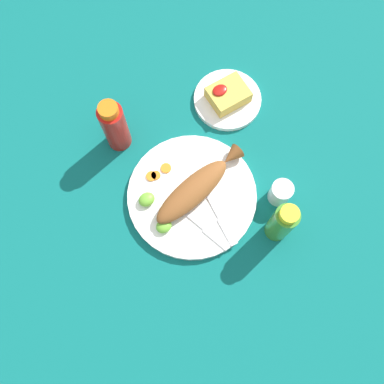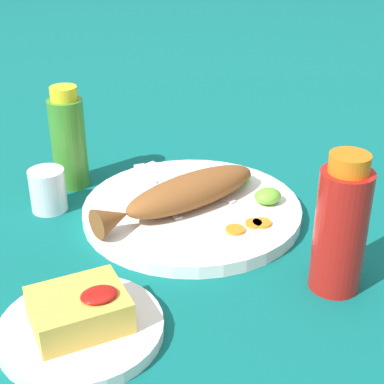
{
  "view_description": "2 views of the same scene",
  "coord_description": "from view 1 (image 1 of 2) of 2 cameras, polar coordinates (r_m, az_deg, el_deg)",
  "views": [
    {
      "loc": [
        0.15,
        0.26,
        0.98
      ],
      "look_at": [
        0.0,
        0.0,
        0.04
      ],
      "focal_mm": 40.0,
      "sensor_mm": 36.0,
      "label": 1
    },
    {
      "loc": [
        -0.31,
        -0.66,
        0.42
      ],
      "look_at": [
        0.0,
        0.0,
        0.04
      ],
      "focal_mm": 55.0,
      "sensor_mm": 36.0,
      "label": 2
    }
  ],
  "objects": [
    {
      "name": "ground_plane",
      "position": [
        1.03,
        0.0,
        -0.64
      ],
      "size": [
        4.0,
        4.0,
        0.0
      ],
      "primitive_type": "plane",
      "color": "#0C605B"
    },
    {
      "name": "main_plate",
      "position": [
        1.02,
        0.0,
        -0.49
      ],
      "size": [
        0.31,
        0.31,
        0.02
      ],
      "primitive_type": "cylinder",
      "color": "white",
      "rests_on": "ground_plane"
    },
    {
      "name": "fried_fish",
      "position": [
        0.99,
        0.59,
        0.57
      ],
      "size": [
        0.26,
        0.11,
        0.04
      ],
      "rotation": [
        0.0,
        0.0,
        0.21
      ],
      "color": "brown",
      "rests_on": "main_plate"
    },
    {
      "name": "fork_near",
      "position": [
        1.0,
        3.54,
        -3.03
      ],
      "size": [
        0.03,
        0.19,
        0.0
      ],
      "rotation": [
        0.0,
        0.0,
        7.78
      ],
      "color": "silver",
      "rests_on": "main_plate"
    },
    {
      "name": "fork_far",
      "position": [
        0.99,
        1.28,
        -4.54
      ],
      "size": [
        0.07,
        0.18,
        0.0
      ],
      "rotation": [
        0.0,
        0.0,
        8.18
      ],
      "color": "silver",
      "rests_on": "main_plate"
    },
    {
      "name": "carrot_slice_near",
      "position": [
        1.03,
        -4.84,
        2.23
      ],
      "size": [
        0.02,
        0.02,
        0.0
      ],
      "primitive_type": "cylinder",
      "color": "orange",
      "rests_on": "main_plate"
    },
    {
      "name": "carrot_slice_mid",
      "position": [
        1.03,
        -3.5,
        3.19
      ],
      "size": [
        0.03,
        0.03,
        0.0
      ],
      "primitive_type": "cylinder",
      "color": "orange",
      "rests_on": "main_plate"
    },
    {
      "name": "carrot_slice_far",
      "position": [
        1.03,
        -5.46,
        2.11
      ],
      "size": [
        0.02,
        0.02,
        0.0
      ],
      "primitive_type": "cylinder",
      "color": "orange",
      "rests_on": "main_plate"
    },
    {
      "name": "lime_wedge_main",
      "position": [
        1.0,
        -6.08,
        -1.0
      ],
      "size": [
        0.04,
        0.03,
        0.02
      ],
      "primitive_type": "ellipsoid",
      "color": "#6BB233",
      "rests_on": "main_plate"
    },
    {
      "name": "lime_wedge_side",
      "position": [
        0.98,
        -3.77,
        -4.56
      ],
      "size": [
        0.04,
        0.03,
        0.02
      ],
      "primitive_type": "ellipsoid",
      "color": "#6BB233",
      "rests_on": "main_plate"
    },
    {
      "name": "hot_sauce_bottle_red",
      "position": [
        1.02,
        -10.29,
        8.64
      ],
      "size": [
        0.06,
        0.06,
        0.17
      ],
      "color": "#B21914",
      "rests_on": "ground_plane"
    },
    {
      "name": "hot_sauce_bottle_green",
      "position": [
        0.95,
        11.91,
        -4.02
      ],
      "size": [
        0.05,
        0.05,
        0.16
      ],
      "color": "#3D8428",
      "rests_on": "ground_plane"
    },
    {
      "name": "salt_cup",
      "position": [
        1.02,
        11.68,
        -0.15
      ],
      "size": [
        0.05,
        0.05,
        0.06
      ],
      "color": "silver",
      "rests_on": "ground_plane"
    },
    {
      "name": "side_plate_fries",
      "position": [
        1.13,
        4.74,
        12.17
      ],
      "size": [
        0.17,
        0.17,
        0.01
      ],
      "primitive_type": "cylinder",
      "color": "white",
      "rests_on": "ground_plane"
    },
    {
      "name": "fries_pile",
      "position": [
        1.11,
        4.81,
        12.83
      ],
      "size": [
        0.1,
        0.08,
        0.04
      ],
      "color": "gold",
      "rests_on": "side_plate_fries"
    }
  ]
}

